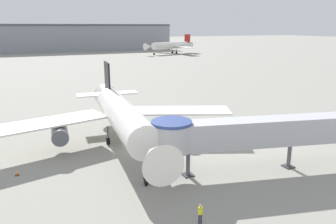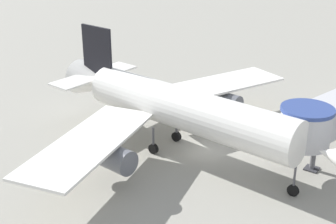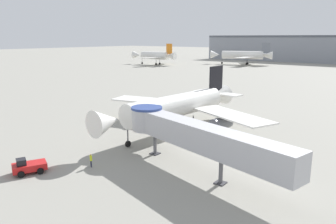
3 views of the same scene
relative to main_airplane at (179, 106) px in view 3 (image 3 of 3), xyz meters
name	(u,v)px [view 3 (image 3 of 3)]	position (x,y,z in m)	size (l,w,h in m)	color
ground_plane	(180,135)	(1.54, -1.61, -4.17)	(800.00, 800.00, 0.00)	gray
main_airplane	(179,106)	(0.00, 0.00, 0.00)	(31.62, 29.75, 9.87)	white
jet_bridge	(190,134)	(10.45, -12.01, 0.15)	(23.72, 8.27, 6.01)	#B7B7BC
pushback_tug_red	(29,166)	(-3.29, -23.93, -3.40)	(3.23, 4.07, 1.76)	red
traffic_cone_port_wing	(111,121)	(-12.40, -3.35, -3.86)	(0.39, 0.39, 0.65)	black
traffic_cone_starboard_wing	(239,149)	(12.19, -3.08, -3.79)	(0.49, 0.49, 0.80)	black
ground_crew_marshaller	(91,159)	(0.90, -18.53, -3.22)	(0.36, 0.28, 1.65)	#1E2338
background_jet_orange_tail	(155,55)	(-88.66, 99.08, 0.89)	(27.55, 28.89, 11.60)	white
background_jet_gray_tail	(243,55)	(-50.68, 130.34, 1.09)	(33.77, 31.81, 12.07)	white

